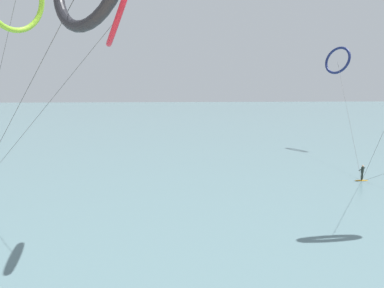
{
  "coord_description": "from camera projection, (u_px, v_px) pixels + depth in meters",
  "views": [
    {
      "loc": [
        -1.65,
        -1.87,
        10.0
      ],
      "look_at": [
        0.0,
        22.77,
        5.75
      ],
      "focal_mm": 31.75,
      "sensor_mm": 36.0,
      "label": 1
    }
  ],
  "objects": [
    {
      "name": "sea_water",
      "position": [
        174.0,
        117.0,
        109.61
      ],
      "size": [
        400.0,
        200.0,
        0.08
      ],
      "primitive_type": "cube",
      "color": "slate",
      "rests_on": "ground"
    },
    {
      "name": "kite_crimson",
      "position": [
        119.0,
        13.0,
        19.27
      ],
      "size": [
        16.34,
        11.91,
        16.03
      ],
      "rotation": [
        0.0,
        0.0,
        4.93
      ],
      "color": "red",
      "rests_on": "ground"
    },
    {
      "name": "surfer_amber",
      "position": [
        362.0,
        174.0,
        35.79
      ],
      "size": [
        1.4,
        0.73,
        1.7
      ],
      "rotation": [
        0.0,
        0.0,
        0.74
      ],
      "color": "orange",
      "rests_on": "ground"
    },
    {
      "name": "kite_navy",
      "position": [
        338.0,
        60.0,
        52.38
      ],
      "size": [
        7.46,
        21.0,
        16.01
      ],
      "rotation": [
        0.0,
        0.0,
        5.21
      ],
      "color": "navy",
      "rests_on": "ground"
    }
  ]
}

